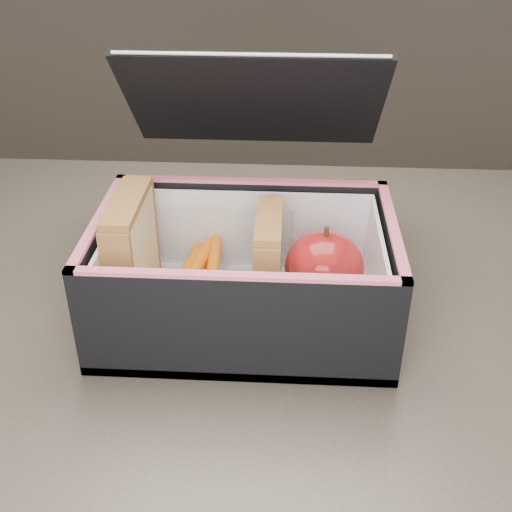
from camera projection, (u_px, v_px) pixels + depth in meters
The scene contains 8 objects.
kitchen_table at pixel (298, 409), 0.64m from camera, with size 1.20×0.80×0.75m.
lunch_bag at pixel (245, 264), 0.60m from camera, with size 0.27×0.30×0.23m.
plastic_tub at pixel (201, 272), 0.61m from camera, with size 0.17×0.12×0.07m, color white, non-canonical shape.
sandwich_left at pixel (132, 251), 0.60m from camera, with size 0.03×0.10×0.11m.
sandwich_right at pixel (268, 262), 0.60m from camera, with size 0.02×0.08×0.09m.
carrot_sticks at pixel (196, 278), 0.63m from camera, with size 0.05×0.15×0.03m.
paper_napkin at pixel (327, 299), 0.62m from camera, with size 0.08×0.08×0.01m, color white.
red_apple at pixel (324, 268), 0.60m from camera, with size 0.08×0.08×0.08m.
Camera 1 is at (-0.02, -0.47, 1.13)m, focal length 45.00 mm.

